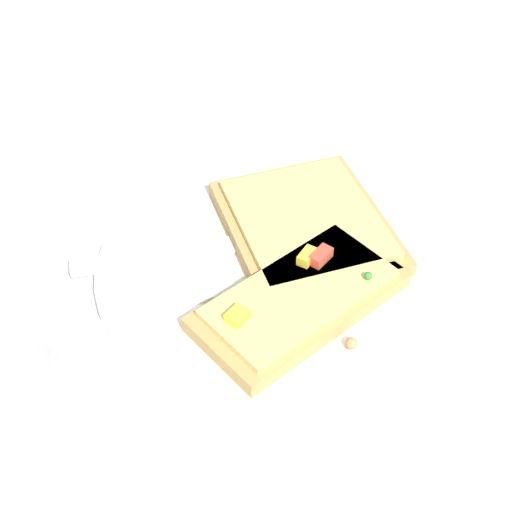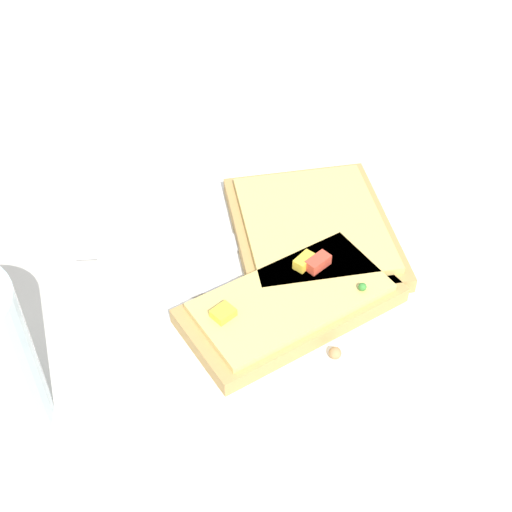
# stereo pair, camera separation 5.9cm
# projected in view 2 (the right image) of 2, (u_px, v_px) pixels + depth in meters

# --- Properties ---
(ground_plane) EXTENTS (4.00, 4.00, 0.00)m
(ground_plane) POSITION_uv_depth(u_px,v_px,m) (256.00, 274.00, 0.61)
(ground_plane) COLOR beige
(plate) EXTENTS (0.27, 0.27, 0.01)m
(plate) POSITION_uv_depth(u_px,v_px,m) (256.00, 269.00, 0.61)
(plate) COLOR white
(plate) RESTS_ON ground
(fork) EXTENTS (0.10, 0.20, 0.01)m
(fork) POSITION_uv_depth(u_px,v_px,m) (243.00, 287.00, 0.58)
(fork) COLOR silver
(fork) RESTS_ON plate
(knife) EXTENTS (0.10, 0.22, 0.01)m
(knife) POSITION_uv_depth(u_px,v_px,m) (187.00, 245.00, 0.62)
(knife) COLOR silver
(knife) RESTS_ON plate
(pizza_slice_main) EXTENTS (0.20, 0.19, 0.03)m
(pizza_slice_main) POSITION_uv_depth(u_px,v_px,m) (313.00, 230.00, 0.62)
(pizza_slice_main) COLOR tan
(pizza_slice_main) RESTS_ON plate
(pizza_slice_corner) EXTENTS (0.18, 0.17, 0.03)m
(pizza_slice_corner) POSITION_uv_depth(u_px,v_px,m) (291.00, 303.00, 0.56)
(pizza_slice_corner) COLOR tan
(pizza_slice_corner) RESTS_ON plate
(crumb_scatter) EXTENTS (0.10, 0.09, 0.01)m
(crumb_scatter) POSITION_uv_depth(u_px,v_px,m) (294.00, 346.00, 0.53)
(crumb_scatter) COLOR tan
(crumb_scatter) RESTS_ON plate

